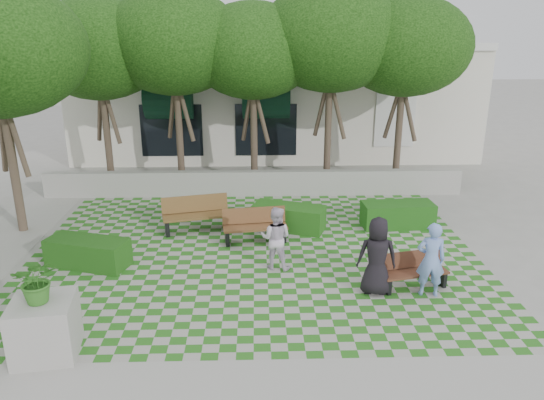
{
  "coord_description": "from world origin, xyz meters",
  "views": [
    {
      "loc": [
        0.1,
        -12.13,
        6.04
      ],
      "look_at": [
        0.5,
        1.5,
        1.4
      ],
      "focal_mm": 35.0,
      "sensor_mm": 36.0,
      "label": 1
    }
  ],
  "objects_px": {
    "hedge_east": "(398,215)",
    "planter_front": "(43,316)",
    "hedge_west": "(88,252)",
    "person_white": "(276,238)",
    "bench_mid": "(255,226)",
    "bench_west": "(196,215)",
    "person_dark": "(377,256)",
    "bench_east": "(413,271)",
    "hedge_midright": "(289,217)",
    "person_blue": "(431,260)"
  },
  "relations": [
    {
      "from": "bench_mid",
      "to": "hedge_west",
      "type": "relative_size",
      "value": 0.9
    },
    {
      "from": "hedge_east",
      "to": "person_white",
      "type": "xyz_separation_m",
      "value": [
        -3.85,
        -2.78,
        0.45
      ]
    },
    {
      "from": "bench_mid",
      "to": "hedge_west",
      "type": "xyz_separation_m",
      "value": [
        -4.3,
        -1.48,
        -0.09
      ]
    },
    {
      "from": "person_white",
      "to": "hedge_west",
      "type": "bearing_deg",
      "value": 12.22
    },
    {
      "from": "hedge_midright",
      "to": "planter_front",
      "type": "xyz_separation_m",
      "value": [
        -4.96,
        -6.23,
        0.44
      ]
    },
    {
      "from": "hedge_west",
      "to": "person_dark",
      "type": "relative_size",
      "value": 1.13
    },
    {
      "from": "planter_front",
      "to": "person_white",
      "type": "relative_size",
      "value": 1.22
    },
    {
      "from": "planter_front",
      "to": "person_dark",
      "type": "distance_m",
      "value": 7.09
    },
    {
      "from": "bench_east",
      "to": "hedge_midright",
      "type": "distance_m",
      "value": 4.65
    },
    {
      "from": "bench_mid",
      "to": "hedge_midright",
      "type": "distance_m",
      "value": 1.37
    },
    {
      "from": "hedge_east",
      "to": "person_dark",
      "type": "distance_m",
      "value": 4.48
    },
    {
      "from": "hedge_east",
      "to": "person_white",
      "type": "distance_m",
      "value": 4.76
    },
    {
      "from": "person_blue",
      "to": "person_white",
      "type": "bearing_deg",
      "value": -16.74
    },
    {
      "from": "hedge_west",
      "to": "person_white",
      "type": "height_order",
      "value": "person_white"
    },
    {
      "from": "planter_front",
      "to": "bench_east",
      "type": "bearing_deg",
      "value": 17.78
    },
    {
      "from": "person_blue",
      "to": "person_white",
      "type": "distance_m",
      "value": 3.79
    },
    {
      "from": "bench_west",
      "to": "bench_east",
      "type": "bearing_deg",
      "value": -47.56
    },
    {
      "from": "hedge_west",
      "to": "person_blue",
      "type": "bearing_deg",
      "value": -12.21
    },
    {
      "from": "hedge_midright",
      "to": "person_dark",
      "type": "height_order",
      "value": "person_dark"
    },
    {
      "from": "hedge_midright",
      "to": "planter_front",
      "type": "bearing_deg",
      "value": -128.52
    },
    {
      "from": "bench_east",
      "to": "person_dark",
      "type": "bearing_deg",
      "value": -177.12
    },
    {
      "from": "person_dark",
      "to": "bench_mid",
      "type": "bearing_deg",
      "value": -42.36
    },
    {
      "from": "person_dark",
      "to": "person_white",
      "type": "distance_m",
      "value": 2.65
    },
    {
      "from": "hedge_east",
      "to": "planter_front",
      "type": "relative_size",
      "value": 1.08
    },
    {
      "from": "hedge_midright",
      "to": "planter_front",
      "type": "relative_size",
      "value": 1.07
    },
    {
      "from": "bench_mid",
      "to": "hedge_east",
      "type": "distance_m",
      "value": 4.5
    },
    {
      "from": "bench_mid",
      "to": "hedge_east",
      "type": "relative_size",
      "value": 0.87
    },
    {
      "from": "bench_east",
      "to": "person_white",
      "type": "xyz_separation_m",
      "value": [
        -3.21,
        1.11,
        0.42
      ]
    },
    {
      "from": "person_blue",
      "to": "hedge_west",
      "type": "bearing_deg",
      "value": -5.28
    },
    {
      "from": "bench_mid",
      "to": "hedge_east",
      "type": "height_order",
      "value": "bench_mid"
    },
    {
      "from": "bench_west",
      "to": "hedge_east",
      "type": "xyz_separation_m",
      "value": [
        6.15,
        0.15,
        -0.12
      ]
    },
    {
      "from": "person_blue",
      "to": "person_dark",
      "type": "xyz_separation_m",
      "value": [
        -1.2,
        0.14,
        0.03
      ]
    },
    {
      "from": "bench_east",
      "to": "planter_front",
      "type": "xyz_separation_m",
      "value": [
        -7.68,
        -2.46,
        0.41
      ]
    },
    {
      "from": "hedge_east",
      "to": "hedge_midright",
      "type": "relative_size",
      "value": 1.01
    },
    {
      "from": "hedge_east",
      "to": "planter_front",
      "type": "distance_m",
      "value": 10.47
    },
    {
      "from": "hedge_west",
      "to": "person_dark",
      "type": "distance_m",
      "value": 7.31
    },
    {
      "from": "hedge_midright",
      "to": "person_blue",
      "type": "relative_size",
      "value": 1.2
    },
    {
      "from": "hedge_east",
      "to": "hedge_west",
      "type": "relative_size",
      "value": 1.03
    },
    {
      "from": "bench_west",
      "to": "hedge_west",
      "type": "height_order",
      "value": "bench_west"
    },
    {
      "from": "hedge_west",
      "to": "planter_front",
      "type": "relative_size",
      "value": 1.04
    },
    {
      "from": "bench_mid",
      "to": "planter_front",
      "type": "bearing_deg",
      "value": -134.18
    },
    {
      "from": "bench_mid",
      "to": "hedge_west",
      "type": "distance_m",
      "value": 4.55
    },
    {
      "from": "bench_west",
      "to": "hedge_east",
      "type": "relative_size",
      "value": 0.96
    },
    {
      "from": "planter_front",
      "to": "hedge_east",
      "type": "bearing_deg",
      "value": 37.36
    },
    {
      "from": "bench_west",
      "to": "hedge_midright",
      "type": "xyz_separation_m",
      "value": [
        2.79,
        0.03,
        -0.13
      ]
    },
    {
      "from": "hedge_east",
      "to": "hedge_midright",
      "type": "xyz_separation_m",
      "value": [
        -3.36,
        -0.12,
        -0.0
      ]
    },
    {
      "from": "bench_mid",
      "to": "hedge_midright",
      "type": "height_order",
      "value": "bench_mid"
    },
    {
      "from": "bench_east",
      "to": "planter_front",
      "type": "bearing_deg",
      "value": -175.04
    },
    {
      "from": "hedge_midright",
      "to": "person_white",
      "type": "xyz_separation_m",
      "value": [
        -0.49,
        -2.66,
        0.45
      ]
    },
    {
      "from": "bench_west",
      "to": "hedge_west",
      "type": "xyz_separation_m",
      "value": [
        -2.53,
        -2.35,
        -0.14
      ]
    }
  ]
}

